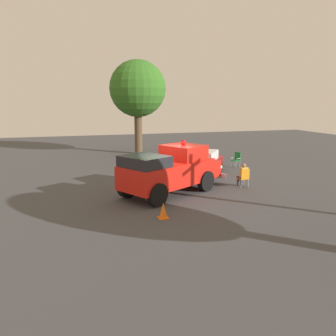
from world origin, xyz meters
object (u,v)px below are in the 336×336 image
at_px(vintage_fire_truck, 171,170).
at_px(oak_tree_left, 138,89).
at_px(lawn_chair_near_truck, 244,177).
at_px(spectator_seated, 243,174).
at_px(traffic_cone, 163,211).
at_px(classic_hot_rod, 201,163).
at_px(lawn_chair_spare, 237,158).
at_px(lawn_chair_by_car, 188,155).

relative_size(vintage_fire_truck, oak_tree_left, 0.79).
xyz_separation_m(vintage_fire_truck, lawn_chair_near_truck, (-4.02, 0.02, -0.61)).
bearing_deg(spectator_seated, traffic_cone, 33.15).
distance_m(classic_hot_rod, lawn_chair_spare, 3.76).
relative_size(lawn_chair_spare, spectator_seated, 0.79).
distance_m(vintage_fire_truck, lawn_chair_near_truck, 4.06).
height_order(vintage_fire_truck, lawn_chair_near_truck, vintage_fire_truck).
xyz_separation_m(lawn_chair_spare, oak_tree_left, (5.31, -7.81, 4.88)).
bearing_deg(lawn_chair_spare, spectator_seated, 65.47).
bearing_deg(vintage_fire_truck, classic_hot_rod, -130.63).
height_order(classic_hot_rod, oak_tree_left, oak_tree_left).
relative_size(spectator_seated, traffic_cone, 2.03).
bearing_deg(lawn_chair_near_truck, vintage_fire_truck, -0.30).
distance_m(vintage_fire_truck, lawn_chair_spare, 8.23).
bearing_deg(oak_tree_left, traffic_cone, 81.70).
xyz_separation_m(lawn_chair_near_truck, spectator_seated, (0.01, -0.13, 0.11)).
relative_size(classic_hot_rod, lawn_chair_near_truck, 4.49).
bearing_deg(spectator_seated, classic_hot_rod, -73.34).
distance_m(lawn_chair_spare, spectator_seated, 5.61).
distance_m(vintage_fire_truck, lawn_chair_by_car, 8.42).
bearing_deg(traffic_cone, lawn_chair_spare, -131.81).
bearing_deg(lawn_chair_spare, vintage_fire_truck, 39.44).
relative_size(oak_tree_left, traffic_cone, 12.43).
xyz_separation_m(spectator_seated, oak_tree_left, (2.98, -12.92, 4.77)).
xyz_separation_m(oak_tree_left, traffic_cone, (2.40, 16.43, -5.16)).
height_order(classic_hot_rod, traffic_cone, classic_hot_rod).
bearing_deg(lawn_chair_by_car, oak_tree_left, -64.57).
relative_size(vintage_fire_truck, traffic_cone, 9.81).
xyz_separation_m(vintage_fire_truck, lawn_chair_spare, (-6.34, -5.22, -0.61)).
height_order(vintage_fire_truck, lawn_chair_spare, vintage_fire_truck).
height_order(lawn_chair_spare, spectator_seated, spectator_seated).
height_order(lawn_chair_by_car, spectator_seated, spectator_seated).
bearing_deg(spectator_seated, lawn_chair_spare, -114.53).
xyz_separation_m(lawn_chair_by_car, lawn_chair_spare, (-2.72, 2.36, 0.00)).
distance_m(classic_hot_rod, lawn_chair_by_car, 4.14).
relative_size(lawn_chair_spare, oak_tree_left, 0.13).
relative_size(vintage_fire_truck, lawn_chair_by_car, 6.10).
bearing_deg(lawn_chair_by_car, lawn_chair_spare, 139.03).
distance_m(lawn_chair_near_truck, oak_tree_left, 14.25).
bearing_deg(classic_hot_rod, lawn_chair_near_truck, 106.18).
relative_size(lawn_chair_by_car, lawn_chair_spare, 1.00).
xyz_separation_m(vintage_fire_truck, oak_tree_left, (-1.03, -13.03, 4.27)).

